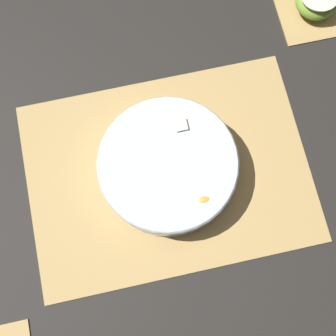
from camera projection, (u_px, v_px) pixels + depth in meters
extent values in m
plane|color=black|center=(168.00, 173.00, 0.85)|extent=(6.00, 6.00, 0.00)
cube|color=tan|center=(168.00, 172.00, 0.84)|extent=(0.51, 0.37, 0.01)
cube|color=brown|center=(60.00, 195.00, 0.83)|extent=(0.01, 0.36, 0.00)
cube|color=brown|center=(91.00, 188.00, 0.84)|extent=(0.01, 0.36, 0.00)
cube|color=brown|center=(122.00, 182.00, 0.84)|extent=(0.01, 0.36, 0.00)
cube|color=brown|center=(153.00, 175.00, 0.84)|extent=(0.01, 0.36, 0.00)
cube|color=brown|center=(183.00, 169.00, 0.84)|extent=(0.01, 0.36, 0.00)
cube|color=brown|center=(213.00, 162.00, 0.85)|extent=(0.01, 0.36, 0.00)
cube|color=brown|center=(243.00, 156.00, 0.85)|extent=(0.01, 0.36, 0.00)
cube|color=brown|center=(273.00, 150.00, 0.85)|extent=(0.01, 0.36, 0.00)
cube|color=tan|center=(312.00, 9.00, 0.93)|extent=(0.14, 0.14, 0.01)
cube|color=brown|center=(301.00, 10.00, 0.93)|extent=(0.00, 0.14, 0.00)
cube|color=brown|center=(324.00, 6.00, 0.93)|extent=(0.00, 0.14, 0.00)
cylinder|color=silver|center=(168.00, 167.00, 0.81)|extent=(0.23, 0.23, 0.07)
torus|color=silver|center=(168.00, 163.00, 0.78)|extent=(0.24, 0.24, 0.01)
cylinder|color=#F4EABC|center=(163.00, 146.00, 0.79)|extent=(0.03, 0.03, 0.01)
cylinder|color=#F4EABC|center=(172.00, 202.00, 0.79)|extent=(0.03, 0.03, 0.01)
cylinder|color=#F4EABC|center=(148.00, 123.00, 0.83)|extent=(0.03, 0.03, 0.01)
cylinder|color=#F4EABC|center=(153.00, 159.00, 0.81)|extent=(0.03, 0.03, 0.01)
cylinder|color=#F4EABC|center=(215.00, 173.00, 0.78)|extent=(0.03, 0.03, 0.01)
cylinder|color=#F4EABC|center=(161.00, 128.00, 0.82)|extent=(0.03, 0.03, 0.01)
cylinder|color=#F4EABC|center=(209.00, 132.00, 0.80)|extent=(0.03, 0.03, 0.01)
cylinder|color=#F4EABC|center=(185.00, 141.00, 0.84)|extent=(0.03, 0.03, 0.01)
cylinder|color=#F4EABC|center=(200.00, 173.00, 0.82)|extent=(0.03, 0.03, 0.01)
cylinder|color=#F4EABC|center=(196.00, 189.00, 0.80)|extent=(0.03, 0.03, 0.01)
cube|color=beige|center=(165.00, 186.00, 0.78)|extent=(0.02, 0.02, 0.02)
cube|color=beige|center=(122.00, 140.00, 0.80)|extent=(0.02, 0.02, 0.02)
cube|color=beige|center=(130.00, 155.00, 0.81)|extent=(0.02, 0.02, 0.02)
cube|color=beige|center=(181.00, 127.00, 0.80)|extent=(0.02, 0.02, 0.02)
cube|color=beige|center=(175.00, 178.00, 0.82)|extent=(0.02, 0.02, 0.02)
cube|color=beige|center=(198.00, 148.00, 0.82)|extent=(0.02, 0.02, 0.02)
cube|color=beige|center=(179.00, 169.00, 0.79)|extent=(0.03, 0.03, 0.03)
cube|color=beige|center=(214.00, 191.00, 0.80)|extent=(0.03, 0.03, 0.03)
cube|color=beige|center=(193.00, 211.00, 0.79)|extent=(0.03, 0.03, 0.03)
cube|color=beige|center=(132.00, 198.00, 0.79)|extent=(0.03, 0.03, 0.03)
cube|color=beige|center=(119.00, 148.00, 0.83)|extent=(0.03, 0.03, 0.03)
cube|color=beige|center=(113.00, 175.00, 0.80)|extent=(0.03, 0.03, 0.03)
cube|color=beige|center=(177.00, 115.00, 0.83)|extent=(0.03, 0.03, 0.03)
cube|color=beige|center=(160.00, 148.00, 0.83)|extent=(0.02, 0.02, 0.02)
ellipsoid|color=#F9A338|center=(144.00, 151.00, 0.83)|extent=(0.03, 0.02, 0.02)
ellipsoid|color=red|center=(218.00, 162.00, 0.82)|extent=(0.03, 0.02, 0.02)
ellipsoid|color=#F9A338|center=(143.00, 212.00, 0.78)|extent=(0.03, 0.02, 0.02)
ellipsoid|color=#F9A338|center=(157.00, 198.00, 0.80)|extent=(0.03, 0.02, 0.01)
ellipsoid|color=#F9A338|center=(149.00, 214.00, 0.80)|extent=(0.02, 0.01, 0.01)
ellipsoid|color=red|center=(199.00, 130.00, 0.84)|extent=(0.03, 0.01, 0.01)
ellipsoid|color=#F9A338|center=(136.00, 177.00, 0.79)|extent=(0.03, 0.02, 0.02)
ellipsoid|color=#F9A338|center=(204.00, 200.00, 0.77)|extent=(0.03, 0.02, 0.02)
ellipsoid|color=#F9A338|center=(167.00, 210.00, 0.77)|extent=(0.03, 0.02, 0.01)
ellipsoid|color=#7FAD38|center=(316.00, 1.00, 0.91)|extent=(0.08, 0.08, 0.04)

